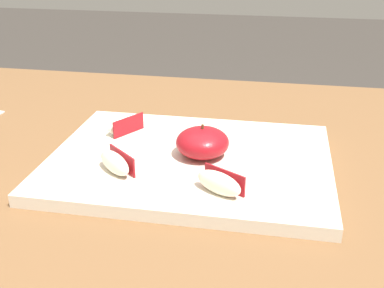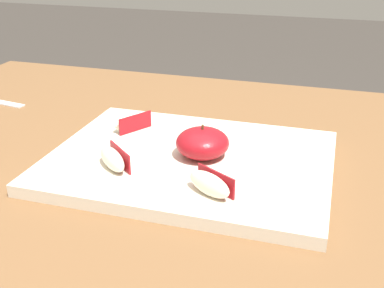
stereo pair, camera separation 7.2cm
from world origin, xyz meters
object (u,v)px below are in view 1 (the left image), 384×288
(apple_wedge_back, at_px, (219,183))
(apple_wedge_near_knife, at_px, (115,163))
(apple_half_skin_up, at_px, (202,142))
(apple_wedge_middle, at_px, (124,124))
(cutting_board, at_px, (192,162))

(apple_wedge_back, bearing_deg, apple_wedge_near_knife, 168.50)
(apple_half_skin_up, bearing_deg, apple_wedge_near_knife, -145.90)
(apple_wedge_near_knife, bearing_deg, apple_wedge_back, -11.50)
(apple_half_skin_up, xyz_separation_m, apple_wedge_middle, (-0.14, 0.07, -0.01))
(apple_wedge_near_knife, relative_size, apple_wedge_middle, 0.95)
(apple_half_skin_up, bearing_deg, cutting_board, -165.48)
(cutting_board, bearing_deg, apple_half_skin_up, 14.52)
(cutting_board, xyz_separation_m, apple_wedge_near_knife, (-0.10, -0.07, 0.02))
(apple_wedge_middle, relative_size, apple_wedge_back, 0.99)
(apple_half_skin_up, distance_m, apple_wedge_middle, 0.16)
(apple_wedge_near_knife, height_order, apple_wedge_back, same)
(apple_wedge_near_knife, relative_size, apple_wedge_back, 0.94)
(apple_wedge_near_knife, bearing_deg, apple_wedge_middle, 103.16)
(apple_wedge_back, bearing_deg, cutting_board, 118.39)
(apple_half_skin_up, bearing_deg, apple_wedge_middle, 154.90)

